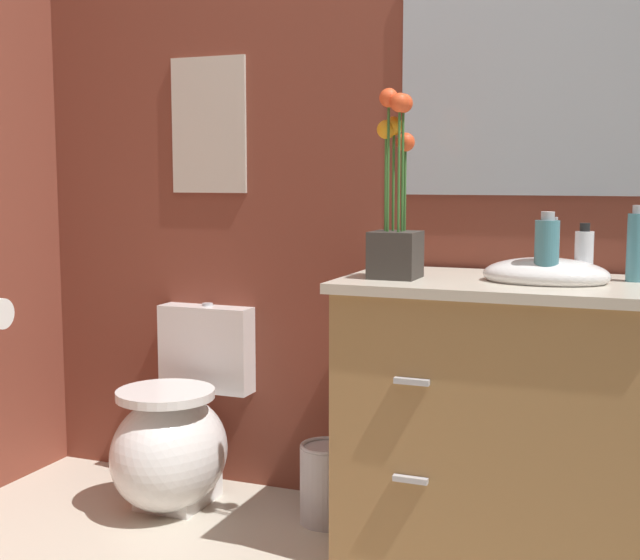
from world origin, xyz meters
name	(u,v)px	position (x,y,z in m)	size (l,w,h in m)	color
wall_back	(461,149)	(0.20, 1.52, 1.25)	(4.45, 0.05, 2.50)	brown
toilet	(176,437)	(-0.73, 1.23, 0.24)	(0.38, 0.59, 0.69)	white
vanity_cabinet	(501,418)	(0.41, 1.20, 0.44)	(0.94, 0.56, 1.04)	#9E7242
flower_vase	(396,216)	(0.10, 1.13, 1.04)	(0.14, 0.14, 0.56)	#38332D
soap_bottle	(547,251)	(0.53, 1.14, 0.95)	(0.07, 0.07, 0.20)	teal
lotion_bottle	(636,246)	(0.76, 1.30, 0.96)	(0.05, 0.05, 0.22)	teal
hand_wash_bottle	(584,255)	(0.62, 1.27, 0.93)	(0.05, 0.05, 0.17)	white
trash_bin	(327,483)	(-0.18, 1.27, 0.14)	(0.18, 0.18, 0.27)	#B7B7BC
wall_poster	(209,125)	(-0.73, 1.49, 1.35)	(0.30, 0.01, 0.49)	beige
wall_mirror	(524,85)	(0.41, 1.49, 1.45)	(0.80, 0.01, 0.70)	#B2BCC6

